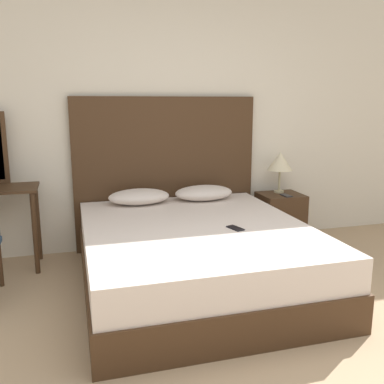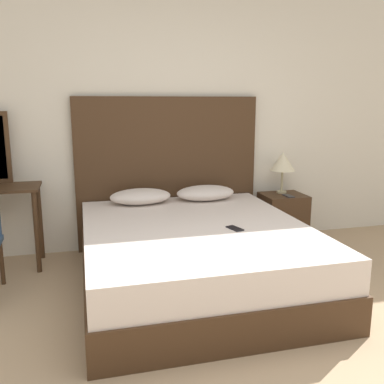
# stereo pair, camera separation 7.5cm
# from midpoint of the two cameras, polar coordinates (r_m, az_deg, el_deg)

# --- Properties ---
(wall_back) EXTENTS (10.00, 0.06, 2.70)m
(wall_back) POSITION_cam_midpoint_polar(r_m,az_deg,el_deg) (4.50, -1.63, 9.94)
(wall_back) COLOR silver
(wall_back) RESTS_ON ground_plane
(bed) EXTENTS (1.80, 2.12, 0.53)m
(bed) POSITION_cam_midpoint_polar(r_m,az_deg,el_deg) (3.57, 1.04, -8.51)
(bed) COLOR #422B19
(bed) RESTS_ON ground_plane
(headboard) EXTENTS (1.89, 0.05, 1.56)m
(headboard) POSITION_cam_midpoint_polar(r_m,az_deg,el_deg) (4.46, -2.69, 2.54)
(headboard) COLOR #422B19
(headboard) RESTS_ON ground_plane
(pillow_left) EXTENTS (0.59, 0.36, 0.15)m
(pillow_left) POSITION_cam_midpoint_polar(r_m,az_deg,el_deg) (4.19, -6.37, -0.59)
(pillow_left) COLOR silver
(pillow_left) RESTS_ON bed
(pillow_right) EXTENTS (0.59, 0.36, 0.15)m
(pillow_right) POSITION_cam_midpoint_polar(r_m,az_deg,el_deg) (4.33, 2.30, -0.11)
(pillow_right) COLOR silver
(pillow_right) RESTS_ON bed
(phone_on_bed) EXTENTS (0.11, 0.16, 0.01)m
(phone_on_bed) POSITION_cam_midpoint_polar(r_m,az_deg,el_deg) (3.39, 6.36, -4.85)
(phone_on_bed) COLOR black
(phone_on_bed) RESTS_ON bed
(nightstand) EXTENTS (0.45, 0.40, 0.54)m
(nightstand) POSITION_cam_midpoint_polar(r_m,az_deg,el_deg) (4.74, 12.42, -3.49)
(nightstand) COLOR #422B19
(nightstand) RESTS_ON ground_plane
(table_lamp) EXTENTS (0.27, 0.27, 0.44)m
(table_lamp) POSITION_cam_midpoint_polar(r_m,az_deg,el_deg) (4.69, 12.46, 3.93)
(table_lamp) COLOR tan
(table_lamp) RESTS_ON nightstand
(phone_on_nightstand) EXTENTS (0.08, 0.15, 0.01)m
(phone_on_nightstand) POSITION_cam_midpoint_polar(r_m,az_deg,el_deg) (4.59, 13.20, -0.51)
(phone_on_nightstand) COLOR #232328
(phone_on_nightstand) RESTS_ON nightstand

